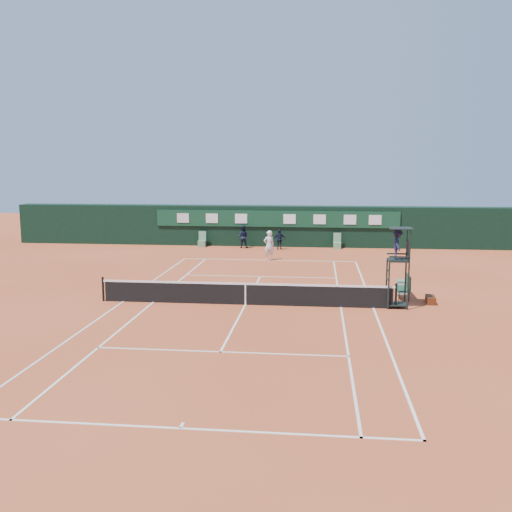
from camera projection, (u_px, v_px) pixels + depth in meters
The scene contains 14 objects.
ground at pixel (245, 305), 24.78m from camera, with size 90.00×90.00×0.00m, color #C9572F.
court_lines at pixel (245, 305), 24.78m from camera, with size 11.05×23.85×0.01m.
tennis_net at pixel (245, 293), 24.70m from camera, with size 12.90×0.10×1.10m.
back_wall at pixel (277, 226), 42.94m from camera, with size 40.00×1.65×3.00m.
linesman_chair_left at pixel (202, 242), 42.49m from camera, with size 0.55×0.50×1.15m.
linesman_chair_right at pixel (337, 244), 41.42m from camera, with size 0.55×0.50×1.15m.
umpire_chair at pixel (398, 250), 23.97m from camera, with size 0.96×0.95×3.42m.
player_bench at pixel (405, 286), 25.81m from camera, with size 0.56×1.20×1.10m.
tennis_bag at pixel (431, 300), 25.04m from camera, with size 0.37×0.86×0.32m, color black.
cooler at pixel (402, 287), 26.88m from camera, with size 0.57×0.57×0.65m.
tennis_ball at pixel (264, 269), 33.27m from camera, with size 0.06×0.06×0.06m, color #C5E735.
player at pixel (269, 245), 36.28m from camera, with size 0.70×0.46×1.92m, color white.
ball_kid_left at pixel (243, 237), 41.79m from camera, with size 0.81×0.63×1.66m, color black.
ball_kid_right at pixel (280, 239), 41.04m from camera, with size 0.86×0.36×1.46m, color black.
Camera 1 is at (3.07, -23.95, 5.99)m, focal length 40.00 mm.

